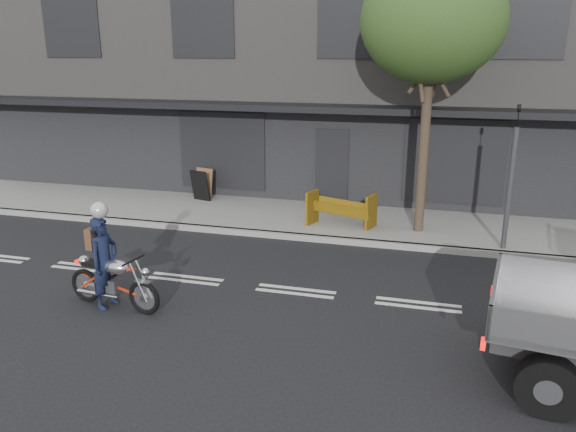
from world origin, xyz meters
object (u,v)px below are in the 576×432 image
(street_tree, at_px, (433,22))
(traffic_light_pole, at_px, (510,186))
(construction_barrier, at_px, (340,211))
(sandwich_board, at_px, (200,186))
(rider, at_px, (104,263))
(motorcycle, at_px, (113,280))

(street_tree, bearing_deg, traffic_light_pole, -23.03)
(construction_barrier, bearing_deg, traffic_light_pole, -6.65)
(street_tree, distance_m, construction_barrier, 5.08)
(traffic_light_pole, height_order, sandwich_board, traffic_light_pole)
(street_tree, height_order, sandwich_board, street_tree)
(traffic_light_pole, distance_m, sandwich_board, 8.97)
(street_tree, distance_m, rider, 9.08)
(construction_barrier, height_order, sandwich_board, sandwich_board)
(street_tree, bearing_deg, sandwich_board, 169.14)
(construction_barrier, bearing_deg, rider, -122.65)
(traffic_light_pole, bearing_deg, motorcycle, -146.04)
(traffic_light_pole, relative_size, motorcycle, 1.72)
(rider, height_order, sandwich_board, rider)
(rider, distance_m, sandwich_board, 7.15)
(sandwich_board, bearing_deg, construction_barrier, -5.76)
(street_tree, relative_size, motorcycle, 3.32)
(motorcycle, bearing_deg, rider, -171.35)
(street_tree, xyz_separation_m, construction_barrier, (-2.00, -0.38, -4.65))
(traffic_light_pole, distance_m, motorcycle, 8.87)
(construction_barrier, relative_size, sandwich_board, 1.76)
(traffic_light_pole, bearing_deg, construction_barrier, 173.35)
(rider, distance_m, construction_barrier, 6.40)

